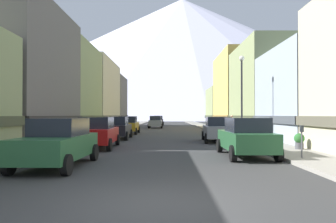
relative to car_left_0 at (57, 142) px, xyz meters
name	(u,v)px	position (x,y,z in m)	size (l,w,h in m)	color
ground_plane	(156,204)	(3.80, -4.84, -0.90)	(400.00, 400.00, 0.00)	#353535
sidewalk_left	(119,129)	(-2.45, 30.16, -0.82)	(2.50, 100.00, 0.15)	gray
sidewalk_right	(212,129)	(10.05, 30.16, -0.82)	(2.50, 100.00, 0.15)	gray
storefront_left_1	(13,77)	(-7.04, 10.80, 3.76)	(6.98, 10.45, 9.65)	#66605B
storefront_left_2	(54,91)	(-7.67, 20.61, 3.50)	(8.23, 9.09, 9.11)	#8C9966
storefront_left_3	(79,96)	(-8.29, 32.18, 3.69)	(9.47, 13.20, 9.50)	beige
storefront_left_4	(97,102)	(-8.45, 43.53, 3.28)	(9.80, 8.66, 8.67)	#66605B
storefront_right_1	(331,97)	(15.46, 10.23, 2.24)	(8.62, 8.54, 6.53)	#99A5B2
storefront_right_2	(281,91)	(15.60, 20.10, 3.45)	(8.91, 11.00, 9.02)	#8C9966
storefront_right_3	(244,93)	(14.81, 32.37, 4.18)	(7.32, 12.45, 10.51)	#D8B259
storefront_right_4	(229,108)	(14.96, 43.88, 2.32)	(7.62, 9.81, 6.69)	#8C9966
car_left_0	(57,142)	(0.00, 0.00, 0.00)	(2.15, 4.44, 1.78)	#265933
car_left_1	(97,132)	(0.00, 6.43, 0.00)	(2.17, 4.45, 1.78)	#9E1111
car_left_2	(116,128)	(0.00, 13.24, 0.00)	(2.11, 4.42, 1.78)	black
car_left_3	(128,125)	(0.00, 20.22, 0.00)	(2.09, 4.41, 1.78)	#B28419
car_right_0	(245,137)	(7.60, 2.73, 0.00)	(2.07, 4.40, 1.78)	#265933
car_right_1	(217,129)	(7.60, 10.76, 0.00)	(2.25, 4.48, 1.78)	slate
car_driving_0	(155,122)	(2.20, 34.58, 0.00)	(2.06, 4.40, 1.78)	slate
car_driving_1	(157,120)	(2.20, 46.91, 0.00)	(2.06, 4.40, 1.78)	black
parking_meter_near	(301,137)	(9.55, 1.34, 0.11)	(0.14, 0.10, 1.33)	#595960
potted_plant_0	(259,131)	(10.80, 11.46, -0.17)	(0.62, 0.62, 1.00)	#4C4C51
potted_plant_1	(298,140)	(10.80, 4.54, -0.31)	(0.52, 0.52, 0.81)	#4C4C51
potted_plant_2	(81,129)	(-3.20, 14.69, -0.21)	(0.71, 0.71, 0.99)	gray
pedestrian_0	(107,124)	(-2.45, 22.13, 0.02)	(0.36, 0.36, 1.66)	navy
pedestrian_1	(226,125)	(10.05, 20.42, -0.01)	(0.36, 0.36, 1.62)	navy
pedestrian_2	(231,125)	(10.05, 17.85, 0.06)	(0.36, 0.36, 1.74)	maroon
streetlamp_right	(241,85)	(9.15, 10.04, 3.09)	(0.36, 0.36, 5.86)	black
mountain_backdrop	(182,58)	(16.51, 255.16, 50.01)	(349.72, 349.72, 101.83)	silver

